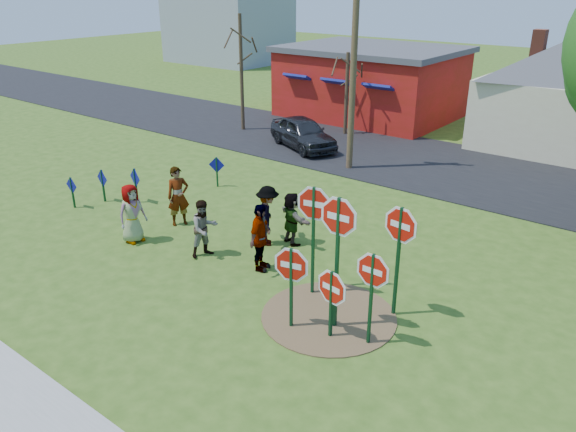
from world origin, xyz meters
name	(u,v)px	position (x,y,z in m)	size (l,w,h in m)	color
ground	(221,250)	(0.00, 0.00, 0.00)	(120.00, 120.00, 0.00)	#355618
road	(403,158)	(0.00, 11.50, 0.02)	(120.00, 7.50, 0.04)	black
dirt_patch	(329,316)	(4.50, -1.00, 0.01)	(3.20, 3.20, 0.03)	brown
red_building	(371,81)	(-5.50, 17.99, 1.97)	(9.40, 7.69, 3.90)	maroon
distant_building	(228,18)	(-28.00, 30.00, 4.00)	(10.00, 8.00, 8.00)	#8C939E
stop_sign_a	(291,271)	(4.04, -1.87, 1.44)	(1.07, 0.30, 2.15)	#103D1F
stop_sign_b	(338,222)	(3.82, 0.32, 1.81)	(0.89, 0.43, 2.50)	#103D1F
stop_sign_c	(338,233)	(4.82, -1.24, 2.35)	(1.20, 0.08, 3.33)	#103D1F
stop_sign_d	(400,235)	(5.65, 0.05, 2.08)	(1.15, 0.17, 2.90)	#103D1F
stop_sign_e	(332,292)	(4.97, -1.64, 1.15)	(1.08, 0.17, 1.79)	#103D1F
stop_sign_f	(372,277)	(5.77, -1.34, 1.65)	(1.05, 0.07, 2.33)	#103D1F
stop_sign_g	(314,216)	(3.55, -0.35, 2.12)	(1.14, 0.28, 3.02)	#103D1F
blue_diamond_a	(72,189)	(-6.36, -0.75, 0.69)	(0.61, 0.06, 1.13)	#103D1F
blue_diamond_b	(103,182)	(-6.03, 0.26, 0.73)	(0.65, 0.09, 1.20)	#103D1F
blue_diamond_c	(135,182)	(-5.04, 0.92, 0.78)	(0.69, 0.16, 1.28)	#103D1F
blue_diamond_d	(217,168)	(-3.94, 3.87, 0.73)	(0.59, 0.26, 1.19)	#103D1F
person_a	(132,213)	(-2.50, -1.18, 0.91)	(0.89, 0.58, 1.82)	#4B5896
person_b	(178,196)	(-2.37, 0.54, 0.97)	(0.71, 0.46, 1.94)	#2E7564
person_c	(204,228)	(-0.10, -0.53, 0.85)	(0.83, 0.64, 1.70)	#924D41
person_d	(268,216)	(0.83, 1.16, 0.92)	(1.18, 0.68, 1.83)	#36353B
person_e	(260,238)	(1.70, -0.20, 0.96)	(1.12, 0.47, 1.91)	#503159
person_f	(292,218)	(1.37, 1.64, 0.81)	(1.51, 0.48, 1.62)	#205936
suv	(303,133)	(-4.48, 10.11, 0.75)	(1.69, 4.20, 1.43)	#2B2A2F
utility_pole	(354,61)	(-1.15, 8.87, 4.39)	(1.91, 0.94, 8.34)	#4C3823
bare_tree_west	(241,57)	(-9.05, 10.98, 3.76)	(1.80, 1.80, 5.81)	#382819
bare_tree_east	(347,82)	(-4.33, 13.54, 2.64)	(1.80, 1.80, 4.08)	#382819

